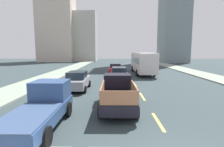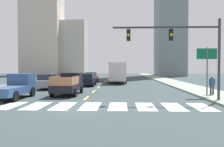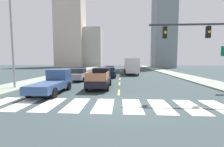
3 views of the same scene
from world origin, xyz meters
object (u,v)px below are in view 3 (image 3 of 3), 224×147
object	(u,v)px
pickup_stakebed	(100,78)
sedan_far	(79,75)
pickup_dark	(54,82)
city_bus	(131,65)
streetlight_left	(14,38)
traffic_signal_gantry	(223,42)
sedan_near_left	(110,70)
sedan_mid	(110,72)

from	to	relation	value
pickup_stakebed	sedan_far	world-z (taller)	pickup_stakebed
pickup_dark	city_bus	xyz separation A→B (m)	(8.03, 19.58, 1.03)
pickup_dark	streetlight_left	bearing A→B (deg)	163.59
pickup_stakebed	pickup_dark	xyz separation A→B (m)	(-3.73, -2.83, -0.02)
traffic_signal_gantry	city_bus	bearing A→B (deg)	103.89
streetlight_left	city_bus	bearing A→B (deg)	55.81
sedan_far	sedan_near_left	xyz separation A→B (m)	(3.59, 10.99, 0.00)
sedan_far	streetlight_left	xyz separation A→B (m)	(-4.49, -6.46, 4.11)
streetlight_left	sedan_far	bearing A→B (deg)	55.18
city_bus	pickup_stakebed	bearing A→B (deg)	-102.23
sedan_far	traffic_signal_gantry	xyz separation A→B (m)	(13.12, -9.13, 3.29)
sedan_mid	city_bus	bearing A→B (deg)	63.45
sedan_near_left	sedan_mid	bearing A→B (deg)	-85.79
sedan_far	traffic_signal_gantry	distance (m)	16.32
traffic_signal_gantry	sedan_near_left	bearing A→B (deg)	115.34
sedan_far	sedan_near_left	size ratio (longest dim) A/B	1.00
pickup_stakebed	streetlight_left	xyz separation A→B (m)	(-8.12, -1.53, 4.03)
city_bus	traffic_signal_gantry	size ratio (longest dim) A/B	1.39
pickup_stakebed	pickup_dark	distance (m)	4.68
sedan_far	traffic_signal_gantry	bearing A→B (deg)	-36.44
pickup_dark	city_bus	distance (m)	21.19
sedan_near_left	traffic_signal_gantry	world-z (taller)	traffic_signal_gantry
traffic_signal_gantry	streetlight_left	world-z (taller)	streetlight_left
sedan_mid	sedan_far	bearing A→B (deg)	-130.23
pickup_stakebed	sedan_near_left	size ratio (longest dim) A/B	1.18
sedan_near_left	sedan_mid	size ratio (longest dim) A/B	1.00
pickup_stakebed	streetlight_left	distance (m)	9.20
city_bus	sedan_mid	bearing A→B (deg)	-115.98
sedan_mid	pickup_stakebed	bearing A→B (deg)	-90.55
traffic_signal_gantry	sedan_mid	bearing A→B (deg)	123.93
sedan_mid	streetlight_left	bearing A→B (deg)	-126.24
sedan_far	sedan_near_left	world-z (taller)	same
pickup_dark	traffic_signal_gantry	bearing A→B (deg)	-5.96
streetlight_left	sedan_near_left	bearing A→B (deg)	65.16
streetlight_left	pickup_stakebed	bearing A→B (deg)	10.68
streetlight_left	pickup_dark	bearing A→B (deg)	-16.40
pickup_stakebed	sedan_far	size ratio (longest dim) A/B	1.18
pickup_dark	city_bus	size ratio (longest dim) A/B	0.48
pickup_stakebed	sedan_near_left	world-z (taller)	pickup_stakebed
city_bus	sedan_far	bearing A→B (deg)	-121.67
sedan_far	sedan_near_left	bearing A→B (deg)	70.33
city_bus	sedan_far	world-z (taller)	city_bus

